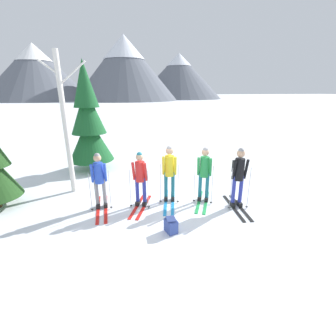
{
  "coord_description": "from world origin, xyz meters",
  "views": [
    {
      "loc": [
        -1.42,
        -6.31,
        3.36
      ],
      "look_at": [
        0.01,
        0.46,
        1.05
      ],
      "focal_mm": 24.92,
      "sensor_mm": 36.0,
      "label": 1
    }
  ],
  "objects_px": {
    "skier_in_blue": "(99,179)",
    "skier_in_green": "(204,171)",
    "skier_in_black": "(239,174)",
    "skier_in_yellow": "(169,171)",
    "birch_tree_tall": "(65,124)",
    "backpack_on_snow_front": "(171,225)",
    "pine_tree_near": "(88,122)",
    "skier_in_red": "(140,177)"
  },
  "relations": [
    {
      "from": "pine_tree_near",
      "to": "birch_tree_tall",
      "type": "distance_m",
      "value": 2.43
    },
    {
      "from": "skier_in_red",
      "to": "skier_in_green",
      "type": "xyz_separation_m",
      "value": [
        1.97,
        -0.08,
        0.07
      ]
    },
    {
      "from": "skier_in_blue",
      "to": "backpack_on_snow_front",
      "type": "relative_size",
      "value": 4.66
    },
    {
      "from": "skier_in_blue",
      "to": "skier_in_green",
      "type": "distance_m",
      "value": 3.15
    },
    {
      "from": "skier_in_yellow",
      "to": "skier_in_black",
      "type": "relative_size",
      "value": 0.99
    },
    {
      "from": "pine_tree_near",
      "to": "birch_tree_tall",
      "type": "height_order",
      "value": "pine_tree_near"
    },
    {
      "from": "pine_tree_near",
      "to": "backpack_on_snow_front",
      "type": "bearing_deg",
      "value": -66.94
    },
    {
      "from": "skier_in_blue",
      "to": "skier_in_black",
      "type": "distance_m",
      "value": 4.06
    },
    {
      "from": "skier_in_black",
      "to": "pine_tree_near",
      "type": "distance_m",
      "value": 6.56
    },
    {
      "from": "skier_in_red",
      "to": "skier_in_yellow",
      "type": "bearing_deg",
      "value": 8.75
    },
    {
      "from": "skier_in_green",
      "to": "backpack_on_snow_front",
      "type": "height_order",
      "value": "skier_in_green"
    },
    {
      "from": "skier_in_blue",
      "to": "skier_in_black",
      "type": "xyz_separation_m",
      "value": [
        3.99,
        -0.74,
        0.12
      ]
    },
    {
      "from": "skier_in_yellow",
      "to": "skier_in_blue",
      "type": "bearing_deg",
      "value": -179.14
    },
    {
      "from": "skier_in_red",
      "to": "skier_in_blue",
      "type": "bearing_deg",
      "value": 174.69
    },
    {
      "from": "skier_in_black",
      "to": "backpack_on_snow_front",
      "type": "xyz_separation_m",
      "value": [
        -2.23,
        -0.93,
        -0.85
      ]
    },
    {
      "from": "skier_in_red",
      "to": "backpack_on_snow_front",
      "type": "height_order",
      "value": "skier_in_red"
    },
    {
      "from": "skier_in_yellow",
      "to": "backpack_on_snow_front",
      "type": "height_order",
      "value": "skier_in_yellow"
    },
    {
      "from": "skier_in_red",
      "to": "skier_in_black",
      "type": "bearing_deg",
      "value": -12.69
    },
    {
      "from": "skier_in_yellow",
      "to": "skier_in_black",
      "type": "bearing_deg",
      "value": -22.16
    },
    {
      "from": "skier_in_green",
      "to": "skier_in_black",
      "type": "height_order",
      "value": "skier_in_black"
    },
    {
      "from": "skier_in_blue",
      "to": "skier_in_yellow",
      "type": "height_order",
      "value": "skier_in_yellow"
    },
    {
      "from": "skier_in_blue",
      "to": "skier_in_green",
      "type": "bearing_deg",
      "value": -3.4
    },
    {
      "from": "skier_in_blue",
      "to": "pine_tree_near",
      "type": "bearing_deg",
      "value": 98.73
    },
    {
      "from": "skier_in_black",
      "to": "pine_tree_near",
      "type": "height_order",
      "value": "pine_tree_near"
    },
    {
      "from": "skier_in_black",
      "to": "birch_tree_tall",
      "type": "relative_size",
      "value": 0.4
    },
    {
      "from": "skier_in_yellow",
      "to": "backpack_on_snow_front",
      "type": "relative_size",
      "value": 4.75
    },
    {
      "from": "skier_in_yellow",
      "to": "skier_in_green",
      "type": "distance_m",
      "value": 1.08
    },
    {
      "from": "skier_in_green",
      "to": "backpack_on_snow_front",
      "type": "relative_size",
      "value": 4.62
    },
    {
      "from": "skier_in_blue",
      "to": "skier_in_black",
      "type": "relative_size",
      "value": 0.97
    },
    {
      "from": "skier_in_green",
      "to": "skier_in_blue",
      "type": "bearing_deg",
      "value": 176.6
    },
    {
      "from": "skier_in_black",
      "to": "skier_in_yellow",
      "type": "bearing_deg",
      "value": 157.84
    },
    {
      "from": "skier_in_green",
      "to": "backpack_on_snow_front",
      "type": "xyz_separation_m",
      "value": [
        -1.39,
        -1.49,
        -0.81
      ]
    },
    {
      "from": "skier_in_blue",
      "to": "skier_in_red",
      "type": "distance_m",
      "value": 1.18
    },
    {
      "from": "skier_in_black",
      "to": "birch_tree_tall",
      "type": "xyz_separation_m",
      "value": [
        -5.01,
        2.2,
        1.29
      ]
    },
    {
      "from": "skier_in_yellow",
      "to": "backpack_on_snow_front",
      "type": "xyz_separation_m",
      "value": [
        -0.33,
        -1.71,
        -0.81
      ]
    },
    {
      "from": "skier_in_red",
      "to": "skier_in_black",
      "type": "relative_size",
      "value": 0.93
    },
    {
      "from": "skier_in_red",
      "to": "backpack_on_snow_front",
      "type": "bearing_deg",
      "value": -69.58
    },
    {
      "from": "skier_in_blue",
      "to": "skier_in_red",
      "type": "relative_size",
      "value": 1.05
    },
    {
      "from": "skier_in_green",
      "to": "backpack_on_snow_front",
      "type": "distance_m",
      "value": 2.19
    },
    {
      "from": "skier_in_blue",
      "to": "skier_in_green",
      "type": "relative_size",
      "value": 1.01
    },
    {
      "from": "skier_in_blue",
      "to": "backpack_on_snow_front",
      "type": "height_order",
      "value": "skier_in_blue"
    },
    {
      "from": "skier_in_black",
      "to": "pine_tree_near",
      "type": "relative_size",
      "value": 0.4
    }
  ]
}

